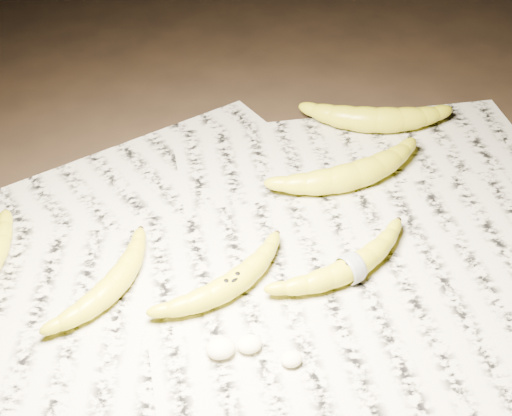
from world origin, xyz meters
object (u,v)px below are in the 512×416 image
object	(u,v)px
banana_taped	(351,266)
banana_upper_a	(355,173)
banana_left_b	(113,283)
banana_upper_b	(377,118)
banana_center	(231,283)

from	to	relation	value
banana_taped	banana_upper_a	bearing A→B (deg)	48.10
banana_left_b	banana_upper_a	world-z (taller)	banana_upper_a
banana_left_b	banana_taped	xyz separation A→B (m)	(0.29, -0.05, -0.00)
banana_taped	banana_upper_b	bearing A→B (deg)	42.69
banana_left_b	banana_taped	distance (m)	0.29
banana_left_b	banana_center	xyz separation A→B (m)	(0.14, -0.04, 0.00)
banana_taped	banana_upper_b	xyz separation A→B (m)	(0.16, 0.29, 0.00)
banana_upper_a	banana_upper_b	size ratio (longest dim) A/B	1.04
banana_upper_a	banana_taped	bearing A→B (deg)	-121.52
banana_left_b	banana_upper_a	size ratio (longest dim) A/B	0.78
banana_upper_a	banana_upper_b	distance (m)	0.15
banana_left_b	banana_upper_a	xyz separation A→B (m)	(0.36, 0.12, 0.00)
banana_upper_b	banana_center	bearing A→B (deg)	-119.39
banana_taped	banana_upper_a	xyz separation A→B (m)	(0.07, 0.17, 0.00)
banana_left_b	banana_taped	bearing A→B (deg)	-55.93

